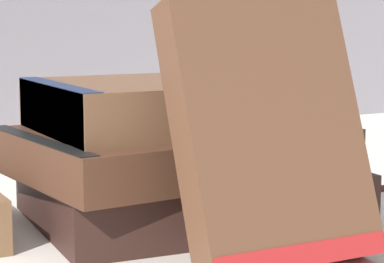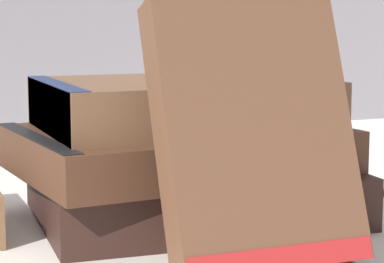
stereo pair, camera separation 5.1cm
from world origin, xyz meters
name	(u,v)px [view 1 (the left image)]	position (x,y,z in m)	size (l,w,h in m)	color
ground_plane	(208,218)	(0.00, 0.00, 0.00)	(3.00, 3.00, 0.00)	silver
book_flat_bottom	(182,193)	(-0.02, 0.01, 0.02)	(0.21, 0.16, 0.04)	#331E19
book_flat_middle	(169,150)	(-0.03, 0.01, 0.05)	(0.22, 0.16, 0.03)	#4C2D1E
book_flat_top	(173,104)	(-0.02, 0.01, 0.08)	(0.18, 0.13, 0.03)	brown
book_leaning_front	(271,141)	(-0.02, -0.10, 0.07)	(0.11, 0.07, 0.15)	brown
pocket_watch	(251,76)	(0.02, -0.02, 0.10)	(0.05, 0.05, 0.01)	white
reading_glasses	(87,186)	(-0.04, 0.13, 0.00)	(0.11, 0.08, 0.00)	black
fountain_pen	(341,187)	(0.13, 0.02, 0.00)	(0.13, 0.04, 0.01)	#471E19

